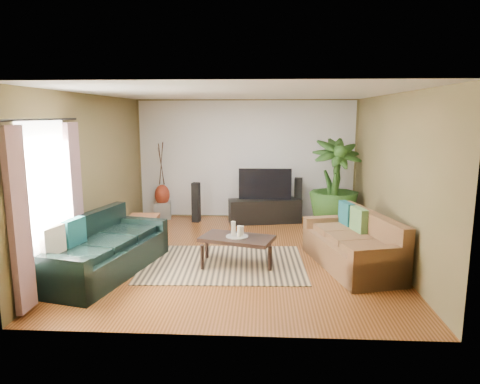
# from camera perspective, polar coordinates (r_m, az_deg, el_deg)

# --- Properties ---
(floor) EXTENTS (5.50, 5.50, 0.00)m
(floor) POSITION_cam_1_polar(r_m,az_deg,el_deg) (7.42, -0.09, -8.29)
(floor) COLOR brown
(floor) RESTS_ON ground
(ceiling) EXTENTS (5.50, 5.50, 0.00)m
(ceiling) POSITION_cam_1_polar(r_m,az_deg,el_deg) (7.04, -0.09, 13.04)
(ceiling) COLOR white
(ceiling) RESTS_ON ground
(wall_back) EXTENTS (5.00, 0.00, 5.00)m
(wall_back) POSITION_cam_1_polar(r_m,az_deg,el_deg) (9.83, 0.82, 4.38)
(wall_back) COLOR brown
(wall_back) RESTS_ON ground
(wall_front) EXTENTS (5.00, 0.00, 5.00)m
(wall_front) POSITION_cam_1_polar(r_m,az_deg,el_deg) (4.40, -2.10, -3.02)
(wall_front) COLOR brown
(wall_front) RESTS_ON ground
(wall_left) EXTENTS (0.00, 5.50, 5.50)m
(wall_left) POSITION_cam_1_polar(r_m,az_deg,el_deg) (7.66, -19.12, 2.12)
(wall_left) COLOR brown
(wall_left) RESTS_ON ground
(wall_right) EXTENTS (0.00, 5.50, 5.50)m
(wall_right) POSITION_cam_1_polar(r_m,az_deg,el_deg) (7.40, 19.64, 1.82)
(wall_right) COLOR brown
(wall_right) RESTS_ON ground
(backwall_panel) EXTENTS (4.90, 0.00, 4.90)m
(backwall_panel) POSITION_cam_1_polar(r_m,az_deg,el_deg) (9.82, 0.81, 4.38)
(backwall_panel) COLOR white
(backwall_panel) RESTS_ON ground
(window_pane) EXTENTS (0.00, 1.80, 1.80)m
(window_pane) POSITION_cam_1_polar(r_m,az_deg,el_deg) (6.21, -24.50, 0.43)
(window_pane) COLOR white
(window_pane) RESTS_ON ground
(curtain_near) EXTENTS (0.08, 0.35, 2.20)m
(curtain_near) POSITION_cam_1_polar(r_m,az_deg,el_deg) (5.59, -27.37, -3.42)
(curtain_near) COLOR gray
(curtain_near) RESTS_ON ground
(curtain_far) EXTENTS (0.08, 0.35, 2.20)m
(curtain_far) POSITION_cam_1_polar(r_m,az_deg,el_deg) (6.89, -21.12, -0.55)
(curtain_far) COLOR gray
(curtain_far) RESTS_ON ground
(curtain_rod) EXTENTS (0.03, 1.90, 0.03)m
(curtain_rod) POSITION_cam_1_polar(r_m,az_deg,el_deg) (6.11, -24.71, 8.77)
(curtain_rod) COLOR black
(curtain_rod) RESTS_ON ground
(sofa_left) EXTENTS (1.48, 2.45, 0.85)m
(sofa_left) POSITION_cam_1_polar(r_m,az_deg,el_deg) (6.78, -17.65, -6.81)
(sofa_left) COLOR black
(sofa_left) RESTS_ON floor
(sofa_right) EXTENTS (1.34, 2.12, 0.85)m
(sofa_right) POSITION_cam_1_polar(r_m,az_deg,el_deg) (6.93, 14.61, -6.30)
(sofa_right) COLOR brown
(sofa_right) RESTS_ON floor
(area_rug) EXTENTS (2.63, 1.91, 0.01)m
(area_rug) POSITION_cam_1_polar(r_m,az_deg,el_deg) (6.96, -2.24, -9.50)
(area_rug) COLOR tan
(area_rug) RESTS_ON floor
(coffee_table) EXTENTS (1.25, 0.91, 0.46)m
(coffee_table) POSITION_cam_1_polar(r_m,az_deg,el_deg) (6.86, -0.40, -7.82)
(coffee_table) COLOR black
(coffee_table) RESTS_ON floor
(candle_tray) EXTENTS (0.35, 0.35, 0.02)m
(candle_tray) POSITION_cam_1_polar(r_m,az_deg,el_deg) (6.79, -0.40, -5.92)
(candle_tray) COLOR gray
(candle_tray) RESTS_ON coffee_table
(candle_tall) EXTENTS (0.07, 0.07, 0.22)m
(candle_tall) POSITION_cam_1_polar(r_m,az_deg,el_deg) (6.79, -0.89, -4.87)
(candle_tall) COLOR beige
(candle_tall) RESTS_ON candle_tray
(candle_mid) EXTENTS (0.07, 0.07, 0.17)m
(candle_mid) POSITION_cam_1_polar(r_m,az_deg,el_deg) (6.73, -0.08, -5.25)
(candle_mid) COLOR #F2ECCC
(candle_mid) RESTS_ON candle_tray
(candle_short) EXTENTS (0.07, 0.07, 0.14)m
(candle_short) POSITION_cam_1_polar(r_m,az_deg,el_deg) (6.82, 0.22, -5.15)
(candle_short) COLOR white
(candle_short) RESTS_ON candle_tray
(tv_stand) EXTENTS (1.63, 0.78, 0.52)m
(tv_stand) POSITION_cam_1_polar(r_m,az_deg,el_deg) (9.48, 3.32, -2.53)
(tv_stand) COLOR black
(tv_stand) RESTS_ON floor
(television) EXTENTS (1.15, 0.06, 0.68)m
(television) POSITION_cam_1_polar(r_m,az_deg,el_deg) (9.38, 3.36, 1.08)
(television) COLOR black
(television) RESTS_ON tv_stand
(speaker_left) EXTENTS (0.19, 0.20, 0.88)m
(speaker_left) POSITION_cam_1_polar(r_m,az_deg,el_deg) (9.54, -5.88, -1.38)
(speaker_left) COLOR black
(speaker_left) RESTS_ON floor
(speaker_right) EXTENTS (0.20, 0.21, 0.96)m
(speaker_right) POSITION_cam_1_polar(r_m,az_deg,el_deg) (9.73, 7.74, -0.94)
(speaker_right) COLOR black
(speaker_right) RESTS_ON floor
(potted_plant) EXTENTS (1.22, 1.22, 1.87)m
(potted_plant) POSITION_cam_1_polar(r_m,az_deg,el_deg) (9.20, 12.48, 1.12)
(potted_plant) COLOR #234717
(potted_plant) RESTS_ON floor
(plant_pot) EXTENTS (0.34, 0.34, 0.27)m
(plant_pot) POSITION_cam_1_polar(r_m,az_deg,el_deg) (9.36, 12.29, -3.72)
(plant_pot) COLOR black
(plant_pot) RESTS_ON floor
(pedestal) EXTENTS (0.43, 0.43, 0.37)m
(pedestal) POSITION_cam_1_polar(r_m,az_deg,el_deg) (10.03, -10.27, -2.39)
(pedestal) COLOR gray
(pedestal) RESTS_ON floor
(vase) EXTENTS (0.34, 0.34, 0.48)m
(vase) POSITION_cam_1_polar(r_m,az_deg,el_deg) (9.96, -10.33, -0.39)
(vase) COLOR maroon
(vase) RESTS_ON pedestal
(side_table) EXTENTS (0.55, 0.55, 0.56)m
(side_table) POSITION_cam_1_polar(r_m,az_deg,el_deg) (8.00, -12.74, -5.07)
(side_table) COLOR brown
(side_table) RESTS_ON floor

